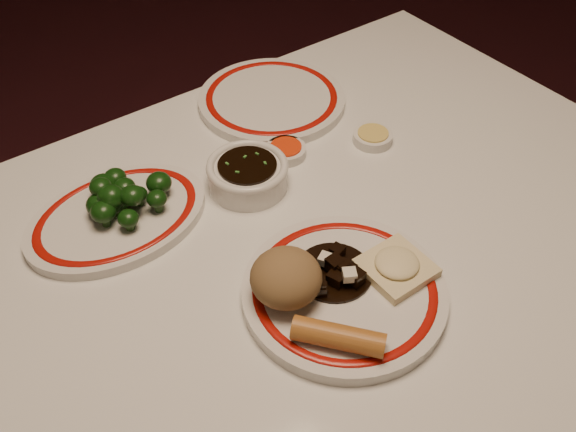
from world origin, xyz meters
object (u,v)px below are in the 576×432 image
Objects in this scene: soy_bowl at (248,176)px; rice_mound at (286,278)px; broccoli_pile at (118,197)px; dining_table at (309,302)px; spring_roll at (338,337)px; stirfry_heap at (334,271)px; fried_wonton at (397,266)px; main_plate at (344,292)px; broccoli_plate at (117,217)px.

rice_mound is at bearing -111.89° from soy_bowl.
soy_bowl is at bearing -15.50° from broccoli_pile.
dining_table is 11.12× the size of spring_roll.
soy_bowl is (0.02, 0.23, -0.01)m from stirfry_heap.
fried_wonton is at bearing -79.50° from soy_bowl.
main_plate is 0.03m from stirfry_heap.
stirfry_heap is at bearing 14.41° from spring_roll.
spring_roll is at bearing -74.22° from broccoli_pile.
spring_roll is (-0.07, -0.14, 0.12)m from dining_table.
broccoli_plate is 0.03m from broccoli_pile.
rice_mound is 0.15m from fried_wonton.
fried_wonton reaches higher than dining_table.
main_plate is 0.25m from soy_bowl.
rice_mound is at bearing 53.73° from spring_roll.
broccoli_plate is (-0.17, 0.30, -0.00)m from main_plate.
broccoli_plate is at bearing 68.14° from spring_roll.
stirfry_heap is (0.06, 0.08, -0.00)m from spring_roll.
stirfry_heap is at bearing -95.71° from dining_table.
spring_roll is (-0.06, -0.06, 0.02)m from main_plate.
rice_mound is at bearing -69.96° from broccoli_pile.
soy_bowl is (0.08, 0.31, -0.01)m from spring_roll.
rice_mound is at bearing 169.92° from stirfry_heap.
rice_mound is 0.88× the size of stirfry_heap.
spring_roll is 0.85× the size of broccoli_pile.
soy_bowl is (0.02, 0.25, 0.01)m from main_plate.
broccoli_pile reaches higher than fried_wonton.
stirfry_heap is 0.37× the size of broccoli_plate.
main_plate is at bearing -94.82° from soy_bowl.
dining_table is 4.43× the size of broccoli_plate.
broccoli_pile is at bearing 126.17° from fried_wonton.
stirfry_heap is 0.79× the size of broccoli_pile.
broccoli_pile is at bearing 120.43° from stirfry_heap.
soy_bowl reaches higher than main_plate.
dining_table is 3.61× the size of main_plate.
broccoli_pile reaches higher than stirfry_heap.
rice_mound is 0.28m from broccoli_pile.
broccoli_pile is at bearing 118.32° from main_plate.
rice_mound is at bearing -67.80° from broccoli_plate.
spring_roll is at bearing -104.73° from soy_bowl.
broccoli_pile reaches higher than spring_roll.
dining_table is 10.04× the size of soy_bowl.
rice_mound is (-0.07, 0.04, 0.04)m from main_plate.
spring_roll is at bearing -126.35° from stirfry_heap.
dining_table is 0.17m from fried_wonton.
dining_table is at bearing -51.07° from broccoli_plate.
main_plate is 3.31× the size of stirfry_heap.
fried_wonton is 0.30× the size of broccoli_plate.
soy_bowl reaches higher than dining_table.
dining_table is at bearing 85.49° from main_plate.
main_plate is at bearing -28.37° from rice_mound.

